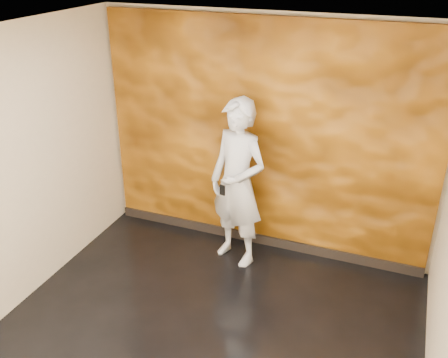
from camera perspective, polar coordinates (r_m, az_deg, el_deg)
room at (r=4.10m, az=-3.52°, el=-4.50°), size 4.02×4.02×2.81m
feature_wall at (r=5.77m, az=4.65°, el=4.50°), size 3.90×0.06×2.75m
baseboard at (r=6.33m, az=4.12°, el=-6.83°), size 3.90×0.04×0.12m
man at (r=5.60m, az=1.58°, el=-0.54°), size 0.83×0.68×1.97m
phone at (r=5.36m, az=-0.19°, el=-1.28°), size 0.07×0.03×0.12m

